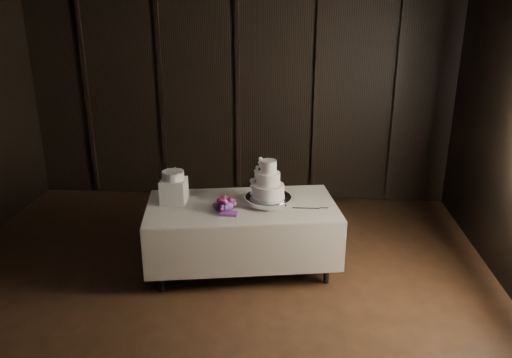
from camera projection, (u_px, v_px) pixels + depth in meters
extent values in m
cube|color=black|center=(193.00, 345.00, 4.30)|extent=(6.04, 7.04, 0.04)
cube|color=black|center=(238.00, 97.00, 7.09)|extent=(6.04, 0.04, 3.04)
cube|color=beige|center=(242.00, 205.00, 5.25)|extent=(2.13, 1.36, 0.01)
cube|color=white|center=(242.00, 239.00, 5.38)|extent=(1.95, 1.21, 0.71)
cylinder|color=silver|center=(268.00, 200.00, 5.24)|extent=(0.60, 0.60, 0.09)
cylinder|color=white|center=(268.00, 191.00, 5.20)|extent=(0.33, 0.33, 0.13)
cylinder|color=white|center=(268.00, 179.00, 5.15)|extent=(0.24, 0.24, 0.13)
cylinder|color=white|center=(269.00, 166.00, 5.11)|extent=(0.17, 0.17, 0.13)
cube|color=white|center=(174.00, 191.00, 5.28)|extent=(0.26, 0.26, 0.25)
cylinder|color=white|center=(173.00, 176.00, 5.22)|extent=(0.28, 0.28, 0.09)
cube|color=silver|center=(306.00, 208.00, 5.14)|extent=(0.37, 0.04, 0.01)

